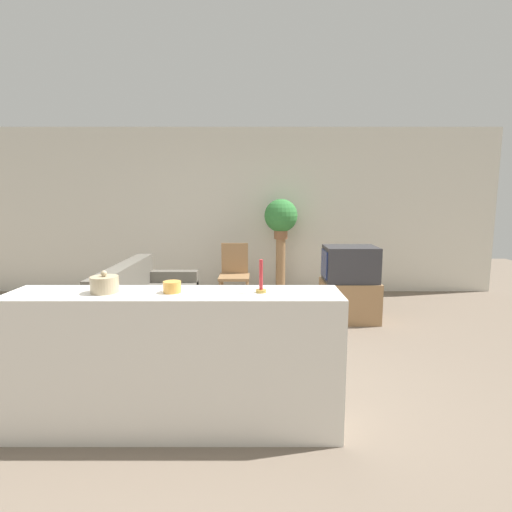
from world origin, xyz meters
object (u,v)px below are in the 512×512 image
Objects in this scene: couch at (149,309)px; television at (350,264)px; decorative_bowl at (105,284)px; wooden_chair at (235,272)px; potted_plant at (281,216)px.

couch is 2.55m from television.
decorative_bowl is (-2.20, -2.45, 0.28)m from television.
television is 1.70m from wooden_chair.
decorative_bowl is at bearing -82.33° from couch.
potted_plant reaches higher than decorative_bowl.
wooden_chair is 5.02× the size of decorative_bowl.
television is at bearing -56.63° from potted_plant.
decorative_bowl is (-0.68, -3.19, 0.52)m from wooden_chair.
couch is 2.59m from potted_plant.
television is at bearing -25.73° from wooden_chair.
television is 3.68× the size of decorative_bowl.
television is at bearing 48.12° from decorative_bowl.
television is 0.73× the size of wooden_chair.
couch is 1.56m from wooden_chair.
couch is at bearing 97.67° from decorative_bowl.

